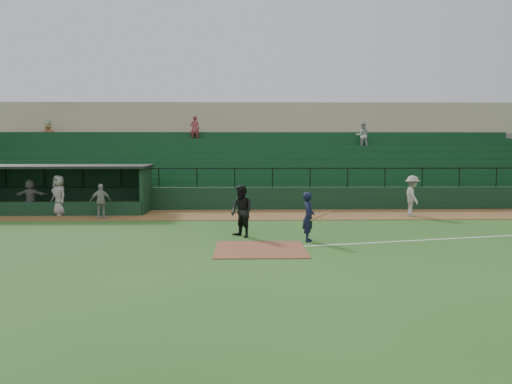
{
  "coord_description": "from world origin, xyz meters",
  "views": [
    {
      "loc": [
        -0.58,
        -19.12,
        3.51
      ],
      "look_at": [
        0.0,
        5.0,
        1.4
      ],
      "focal_mm": 38.96,
      "sensor_mm": 36.0,
      "label": 1
    }
  ],
  "objects": [
    {
      "name": "warning_track",
      "position": [
        0.0,
        8.0,
        0.01
      ],
      "size": [
        40.0,
        4.0,
        0.03
      ],
      "primitive_type": "cube",
      "color": "brown",
      "rests_on": "ground"
    },
    {
      "name": "batter_at_plate",
      "position": [
        1.78,
        0.55,
        0.89
      ],
      "size": [
        1.05,
        0.72,
        1.78
      ],
      "color": "black",
      "rests_on": "ground"
    },
    {
      "name": "dugout_player_b",
      "position": [
        -9.5,
        7.88,
        1.01
      ],
      "size": [
        1.13,
        1.08,
        1.95
      ],
      "primitive_type": "imported",
      "rotation": [
        0.0,
        0.0,
        -0.67
      ],
      "color": "gray",
      "rests_on": "warning_track"
    },
    {
      "name": "umpire",
      "position": [
        -0.62,
        1.53,
        0.98
      ],
      "size": [
        1.18,
        1.21,
        1.96
      ],
      "primitive_type": "imported",
      "rotation": [
        0.0,
        0.0,
        -0.89
      ],
      "color": "black",
      "rests_on": "ground"
    },
    {
      "name": "foul_line",
      "position": [
        8.0,
        1.2,
        0.01
      ],
      "size": [
        17.49,
        4.44,
        0.01
      ],
      "primitive_type": "cube",
      "rotation": [
        0.0,
        0.0,
        0.24
      ],
      "color": "white",
      "rests_on": "ground"
    },
    {
      "name": "home_plate_dirt",
      "position": [
        0.0,
        -1.0,
        0.01
      ],
      "size": [
        3.0,
        3.0,
        0.03
      ],
      "primitive_type": "cube",
      "color": "brown",
      "rests_on": "ground"
    },
    {
      "name": "dugout",
      "position": [
        -9.75,
        9.56,
        1.33
      ],
      "size": [
        8.9,
        3.2,
        2.42
      ],
      "color": "black",
      "rests_on": "ground"
    },
    {
      "name": "stadium_structure",
      "position": [
        -0.0,
        16.46,
        2.3
      ],
      "size": [
        38.0,
        13.08,
        6.4
      ],
      "color": "black",
      "rests_on": "ground"
    },
    {
      "name": "dugout_player_a",
      "position": [
        -7.18,
        6.64,
        0.84
      ],
      "size": [
        1.03,
        0.69,
        1.62
      ],
      "primitive_type": "imported",
      "rotation": [
        0.0,
        0.0,
        0.34
      ],
      "color": "gray",
      "rests_on": "warning_track"
    },
    {
      "name": "ground",
      "position": [
        0.0,
        0.0,
        0.0
      ],
      "size": [
        90.0,
        90.0,
        0.0
      ],
      "primitive_type": "plane",
      "color": "#25511A",
      "rests_on": "ground"
    },
    {
      "name": "runner",
      "position": [
        7.56,
        7.17,
        1.01
      ],
      "size": [
        0.73,
        1.27,
        1.95
      ],
      "primitive_type": "imported",
      "rotation": [
        0.0,
        0.0,
        1.58
      ],
      "color": "gray",
      "rests_on": "warning_track"
    },
    {
      "name": "dugout_player_c",
      "position": [
        -11.22,
        8.83,
        0.89
      ],
      "size": [
        1.59,
        0.51,
        1.71
      ],
      "primitive_type": "imported",
      "rotation": [
        0.0,
        0.0,
        3.14
      ],
      "color": "gray",
      "rests_on": "warning_track"
    }
  ]
}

